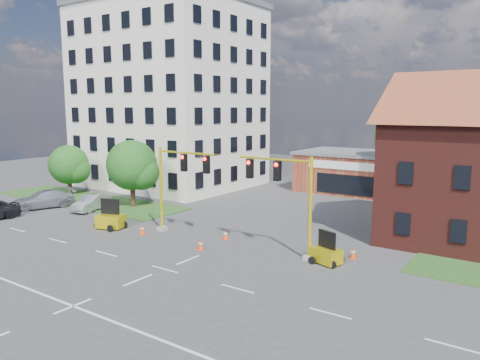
{
  "coord_description": "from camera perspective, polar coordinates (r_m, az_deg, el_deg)",
  "views": [
    {
      "loc": [
        17.82,
        -18.29,
        9.01
      ],
      "look_at": [
        -1.78,
        10.0,
        3.65
      ],
      "focal_mm": 35.0,
      "sensor_mm": 36.0,
      "label": 1
    }
  ],
  "objects": [
    {
      "name": "signal_mast_west",
      "position": [
        33.28,
        -7.6,
        -0.02
      ],
      "size": [
        5.3,
        0.6,
        6.2
      ],
      "color": "gray",
      "rests_on": "ground"
    },
    {
      "name": "grass_verge_nw",
      "position": [
        48.08,
        -18.17,
        -2.34
      ],
      "size": [
        22.0,
        6.0,
        0.08
      ],
      "primitive_type": "cube",
      "color": "#23481B",
      "rests_on": "ground"
    },
    {
      "name": "cone_c",
      "position": [
        30.21,
        -4.83,
        -7.85
      ],
      "size": [
        0.4,
        0.4,
        0.7
      ],
      "color": "#DF3D0B",
      "rests_on": "ground"
    },
    {
      "name": "trailer_east",
      "position": [
        27.94,
        10.51,
        -8.85
      ],
      "size": [
        1.91,
        1.58,
        1.87
      ],
      "rotation": [
        0.0,
        0.0,
        -0.34
      ],
      "color": "yellow",
      "rests_on": "ground"
    },
    {
      "name": "office_block",
      "position": [
        55.21,
        -8.68,
        10.11
      ],
      "size": [
        18.4,
        15.4,
        20.6
      ],
      "color": "silver",
      "rests_on": "ground"
    },
    {
      "name": "sedan_silver_front",
      "position": [
        43.25,
        -17.61,
        -2.66
      ],
      "size": [
        2.42,
        4.39,
        1.37
      ],
      "primitive_type": "imported",
      "rotation": [
        0.0,
        0.0,
        0.25
      ],
      "color": "#9C9EA3",
      "rests_on": "ground"
    },
    {
      "name": "tree_nw_rear",
      "position": [
        51.29,
        -19.94,
        1.61
      ],
      "size": [
        4.25,
        4.05,
        5.18
      ],
      "color": "#312112",
      "rests_on": "ground"
    },
    {
      "name": "lane_markings",
      "position": [
        25.15,
        -14.0,
        -12.4
      ],
      "size": [
        60.0,
        36.0,
        0.01
      ],
      "primitive_type": null,
      "color": "silver",
      "rests_on": "ground"
    },
    {
      "name": "tree_nw_front",
      "position": [
        43.12,
        -12.77,
        1.55
      ],
      "size": [
        4.77,
        4.54,
        6.13
      ],
      "color": "#312112",
      "rests_on": "ground"
    },
    {
      "name": "brick_shop",
      "position": [
        51.91,
        14.32,
        1.0
      ],
      "size": [
        12.4,
        8.4,
        4.3
      ],
      "color": "maroon",
      "rests_on": "ground"
    },
    {
      "name": "cone_a",
      "position": [
        34.37,
        -11.82,
        -5.95
      ],
      "size": [
        0.4,
        0.4,
        0.7
      ],
      "color": "#DF3D0B",
      "rests_on": "ground"
    },
    {
      "name": "ground",
      "position": [
        27.08,
        -9.16,
        -10.69
      ],
      "size": [
        120.0,
        120.0,
        0.0
      ],
      "primitive_type": "plane",
      "color": "#3A3A3D",
      "rests_on": "ground"
    },
    {
      "name": "cone_d",
      "position": [
        29.25,
        13.63,
        -8.65
      ],
      "size": [
        0.4,
        0.4,
        0.7
      ],
      "color": "#DF3D0B",
      "rests_on": "ground"
    },
    {
      "name": "pickup_white",
      "position": [
        34.5,
        23.75,
        -5.62
      ],
      "size": [
        6.46,
        3.98,
        1.67
      ],
      "primitive_type": "imported",
      "rotation": [
        0.0,
        0.0,
        1.78
      ],
      "color": "silver",
      "rests_on": "ground"
    },
    {
      "name": "tree_large",
      "position": [
        46.74,
        21.21,
        5.0
      ],
      "size": [
        7.95,
        7.57,
        10.42
      ],
      "color": "#312112",
      "rests_on": "ground"
    },
    {
      "name": "trailer_west",
      "position": [
        36.42,
        -15.5,
        -4.69
      ],
      "size": [
        2.22,
        1.83,
        2.18
      ],
      "rotation": [
        0.0,
        0.0,
        0.33
      ],
      "color": "yellow",
      "rests_on": "ground"
    },
    {
      "name": "signal_mast_east",
      "position": [
        28.23,
        5.61,
        -1.57
      ],
      "size": [
        5.3,
        0.6,
        6.2
      ],
      "color": "gray",
      "rests_on": "ground"
    },
    {
      "name": "cone_b",
      "position": [
        32.44,
        -1.78,
        -6.65
      ],
      "size": [
        0.4,
        0.4,
        0.7
      ],
      "color": "#DF3D0B",
      "rests_on": "ground"
    },
    {
      "name": "sedan_silver_rear",
      "position": [
        45.85,
        -22.85,
        -2.17
      ],
      "size": [
        4.07,
        5.88,
        1.58
      ],
      "primitive_type": "imported",
      "rotation": [
        0.0,
        0.0,
        -0.38
      ],
      "color": "#9C9EA3",
      "rests_on": "ground"
    }
  ]
}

